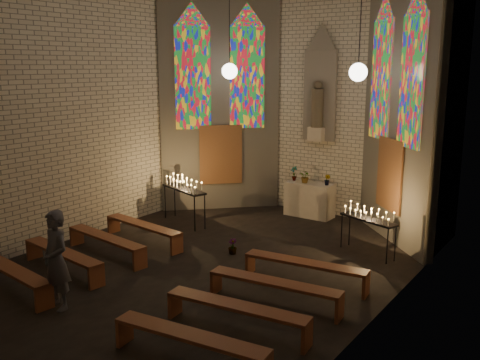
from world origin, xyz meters
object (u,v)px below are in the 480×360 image
at_px(visitor, 56,260).
at_px(aisle_flower_pot, 233,246).
at_px(altar, 309,200).
at_px(votive_stand_right, 369,216).
at_px(votive_stand_left, 184,186).

bearing_deg(visitor, aisle_flower_pot, 86.27).
bearing_deg(altar, votive_stand_right, -38.70).
bearing_deg(votive_stand_right, altar, 160.52).
xyz_separation_m(votive_stand_left, visitor, (1.62, -5.39, -0.16)).
bearing_deg(aisle_flower_pot, visitor, -102.82).
bearing_deg(altar, visitor, -96.45).
xyz_separation_m(altar, votive_stand_right, (2.64, -2.11, 0.43)).
distance_m(altar, votive_stand_right, 3.40).
distance_m(votive_stand_left, votive_stand_right, 5.20).
distance_m(altar, aisle_flower_pot, 3.93).
relative_size(votive_stand_right, visitor, 0.82).
distance_m(votive_stand_left, visitor, 5.64).
bearing_deg(votive_stand_right, visitor, -101.58).
bearing_deg(votive_stand_left, aisle_flower_pot, -7.78).
xyz_separation_m(votive_stand_left, votive_stand_right, (5.17, 0.56, -0.15)).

